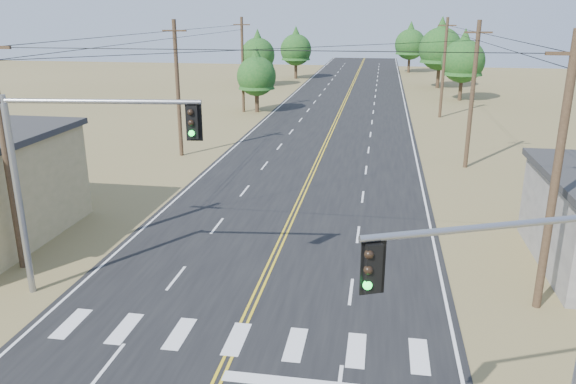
# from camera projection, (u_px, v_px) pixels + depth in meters

# --- Properties ---
(road) EXTENTS (15.00, 200.00, 0.02)m
(road) POSITION_uv_depth(u_px,v_px,m) (315.00, 168.00, 39.49)
(road) COLOR black
(road) RESTS_ON ground
(utility_pole_left_near) EXTENTS (1.80, 0.30, 10.00)m
(utility_pole_left_near) POSITION_uv_depth(u_px,v_px,m) (5.00, 151.00, 22.66)
(utility_pole_left_near) COLOR #4C3826
(utility_pole_left_near) RESTS_ON ground
(utility_pole_left_mid) EXTENTS (1.80, 0.30, 10.00)m
(utility_pole_left_mid) POSITION_uv_depth(u_px,v_px,m) (178.00, 88.00, 41.44)
(utility_pole_left_mid) COLOR #4C3826
(utility_pole_left_mid) RESTS_ON ground
(utility_pole_left_far) EXTENTS (1.80, 0.30, 10.00)m
(utility_pole_left_far) POSITION_uv_depth(u_px,v_px,m) (243.00, 64.00, 60.22)
(utility_pole_left_far) COLOR #4C3826
(utility_pole_left_far) RESTS_ON ground
(utility_pole_right_near) EXTENTS (1.80, 0.30, 10.00)m
(utility_pole_right_near) POSITION_uv_depth(u_px,v_px,m) (556.00, 175.00, 19.39)
(utility_pole_right_near) COLOR #4C3826
(utility_pole_right_near) RESTS_ON ground
(utility_pole_right_mid) EXTENTS (1.80, 0.30, 10.00)m
(utility_pole_right_mid) POSITION_uv_depth(u_px,v_px,m) (472.00, 95.00, 38.17)
(utility_pole_right_mid) COLOR #4C3826
(utility_pole_right_mid) RESTS_ON ground
(utility_pole_right_far) EXTENTS (1.80, 0.30, 10.00)m
(utility_pole_right_far) POSITION_uv_depth(u_px,v_px,m) (444.00, 67.00, 56.95)
(utility_pole_right_far) COLOR #4C3826
(utility_pole_right_far) RESTS_ON ground
(signal_mast_left) EXTENTS (7.15, 1.06, 7.71)m
(signal_mast_left) POSITION_uv_depth(u_px,v_px,m) (69.00, 163.00, 20.35)
(signal_mast_left) COLOR gray
(signal_mast_left) RESTS_ON ground
(signal_mast_right) EXTENTS (5.19, 2.40, 6.64)m
(signal_mast_right) POSITION_uv_depth(u_px,v_px,m) (528.00, 308.00, 11.90)
(signal_mast_right) COLOR gray
(signal_mast_right) RESTS_ON ground
(tree_left_near) EXTENTS (4.23, 4.23, 7.04)m
(tree_left_near) POSITION_uv_depth(u_px,v_px,m) (256.00, 72.00, 60.26)
(tree_left_near) COLOR #3F2D1E
(tree_left_near) RESTS_ON ground
(tree_left_mid) EXTENTS (4.92, 4.92, 8.19)m
(tree_left_mid) POSITION_uv_depth(u_px,v_px,m) (258.00, 51.00, 81.38)
(tree_left_mid) COLOR #3F2D1E
(tree_left_mid) RESTS_ON ground
(tree_left_far) EXTENTS (5.03, 5.03, 8.38)m
(tree_left_far) POSITION_uv_depth(u_px,v_px,m) (296.00, 47.00, 90.81)
(tree_left_far) COLOR #3F2D1E
(tree_left_far) RESTS_ON ground
(tree_right_near) EXTENTS (5.21, 5.21, 8.68)m
(tree_right_near) POSITION_uv_depth(u_px,v_px,m) (463.00, 57.00, 68.00)
(tree_right_near) COLOR #3F2D1E
(tree_right_near) RESTS_ON ground
(tree_right_mid) EXTENTS (5.98, 5.98, 9.97)m
(tree_right_mid) POSITION_uv_depth(u_px,v_px,m) (441.00, 44.00, 79.18)
(tree_right_mid) COLOR #3F2D1E
(tree_right_mid) RESTS_ON ground
(tree_right_far) EXTENTS (5.38, 5.38, 8.96)m
(tree_right_far) POSITION_uv_depth(u_px,v_px,m) (410.00, 41.00, 100.03)
(tree_right_far) COLOR #3F2D1E
(tree_right_far) RESTS_ON ground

